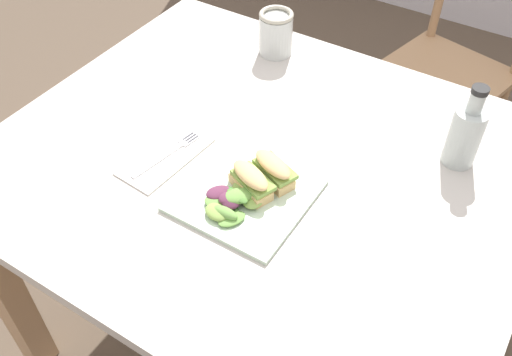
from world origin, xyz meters
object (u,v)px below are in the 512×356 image
at_px(chair_wooden_far, 450,69).
at_px(bottle_cold_brew, 464,138).
at_px(sandwich_half_front, 251,181).
at_px(sandwich_half_back, 273,169).
at_px(plate_lunch, 246,195).
at_px(dining_table, 261,195).
at_px(mason_jar_iced_tea, 276,35).
at_px(fork_on_napkin, 171,151).

bearing_deg(chair_wooden_far, bottle_cold_brew, -75.29).
bearing_deg(sandwich_half_front, sandwich_half_back, 67.40).
xyz_separation_m(chair_wooden_far, sandwich_half_back, (-0.10, -1.06, 0.33)).
xyz_separation_m(plate_lunch, bottle_cold_brew, (0.33, 0.33, 0.06)).
bearing_deg(dining_table, sandwich_half_back, -41.29).
distance_m(sandwich_half_front, mason_jar_iced_tea, 0.53).
bearing_deg(sandwich_half_back, plate_lunch, -112.36).
bearing_deg(bottle_cold_brew, mason_jar_iced_tea, 164.16).
xyz_separation_m(fork_on_napkin, bottle_cold_brew, (0.54, 0.31, 0.06)).
relative_size(sandwich_half_back, mason_jar_iced_tea, 0.93).
bearing_deg(sandwich_half_front, dining_table, 111.23).
xyz_separation_m(fork_on_napkin, mason_jar_iced_tea, (-0.01, 0.47, 0.05)).
relative_size(chair_wooden_far, mason_jar_iced_tea, 7.33).
relative_size(sandwich_half_front, sandwich_half_back, 1.00).
relative_size(dining_table, plate_lunch, 4.59).
relative_size(chair_wooden_far, bottle_cold_brew, 4.48).
distance_m(sandwich_half_front, bottle_cold_brew, 0.46).
xyz_separation_m(chair_wooden_far, sandwich_half_front, (-0.12, -1.11, 0.33)).
height_order(chair_wooden_far, sandwich_half_front, chair_wooden_far).
distance_m(plate_lunch, fork_on_napkin, 0.21).
height_order(sandwich_half_front, fork_on_napkin, sandwich_half_front).
bearing_deg(mason_jar_iced_tea, plate_lunch, -65.69).
bearing_deg(sandwich_half_back, mason_jar_iced_tea, 120.18).
height_order(plate_lunch, sandwich_half_back, sandwich_half_back).
distance_m(plate_lunch, mason_jar_iced_tea, 0.54).
bearing_deg(bottle_cold_brew, dining_table, -149.49).
xyz_separation_m(dining_table, mason_jar_iced_tea, (-0.19, 0.37, 0.18)).
distance_m(plate_lunch, sandwich_half_back, 0.08).
bearing_deg(mason_jar_iced_tea, dining_table, -63.45).
distance_m(sandwich_half_front, sandwich_half_back, 0.06).
bearing_deg(plate_lunch, chair_wooden_far, 83.77).
relative_size(plate_lunch, bottle_cold_brew, 1.30).
distance_m(sandwich_half_back, mason_jar_iced_tea, 0.49).
height_order(plate_lunch, bottle_cold_brew, bottle_cold_brew).
relative_size(bottle_cold_brew, mason_jar_iced_tea, 1.64).
distance_m(chair_wooden_far, sandwich_half_front, 1.17).
relative_size(plate_lunch, mason_jar_iced_tea, 2.12).
xyz_separation_m(sandwich_half_front, bottle_cold_brew, (0.33, 0.32, 0.03)).
xyz_separation_m(chair_wooden_far, plate_lunch, (-0.12, -1.12, 0.30)).
bearing_deg(mason_jar_iced_tea, fork_on_napkin, -88.53).
height_order(dining_table, mason_jar_iced_tea, mason_jar_iced_tea).
relative_size(sandwich_half_back, bottle_cold_brew, 0.57).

